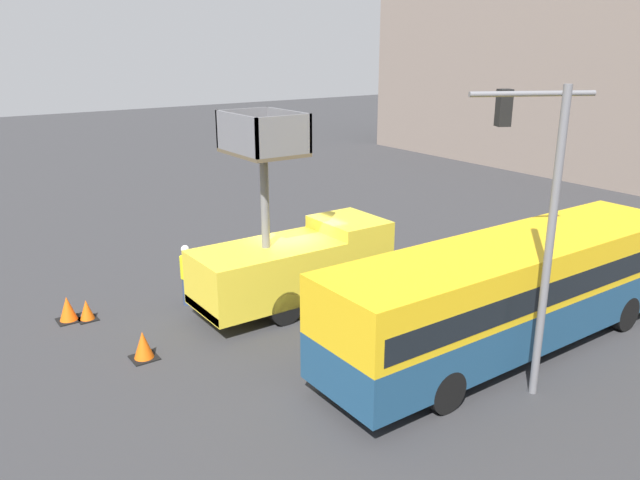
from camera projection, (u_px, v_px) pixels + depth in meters
The scene contains 9 objects.
ground_plane at pixel (293, 292), 20.18m from camera, with size 120.00×120.00×0.00m, color #333335.
utility_truck at pixel (296, 260), 18.79m from camera, with size 2.29×6.09×5.92m.
city_bus at pixel (514, 287), 15.98m from camera, with size 2.60×11.43×2.93m.
traffic_light_pole at pixel (534, 188), 13.93m from camera, with size 2.91×2.66×6.93m.
road_worker_near_truck at pixel (187, 275), 18.96m from camera, with size 0.38×0.38×1.91m.
road_worker_directing at pixel (378, 313), 16.41m from camera, with size 0.38×0.38×1.83m.
traffic_cone_near_truck at pixel (143, 346), 15.84m from camera, with size 0.65×0.65×0.74m.
traffic_cone_mid_road at pixel (87, 311), 18.08m from camera, with size 0.54×0.54×0.61m.
traffic_cone_far_side at pixel (68, 309), 18.01m from camera, with size 0.65×0.65×0.74m.
Camera 1 is at (15.81, -10.07, 7.71)m, focal length 35.00 mm.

